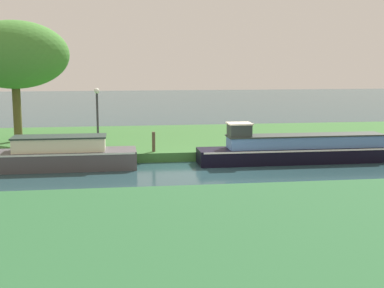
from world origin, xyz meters
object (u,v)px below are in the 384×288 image
object	(u,v)px
black_barge	(314,149)
lamp_post	(97,111)
willow_tree_left	(14,55)
mooring_post_near	(154,142)
slate_narrowboat	(57,155)

from	to	relation	value
black_barge	lamp_post	world-z (taller)	lamp_post
black_barge	lamp_post	bearing A→B (deg)	165.96
willow_tree_left	mooring_post_near	world-z (taller)	willow_tree_left
mooring_post_near	black_barge	bearing A→B (deg)	-10.34
slate_narrowboat	willow_tree_left	distance (m)	7.03
black_barge	mooring_post_near	distance (m)	7.00
slate_narrowboat	mooring_post_near	xyz separation A→B (m)	(4.00, 1.26, 0.28)
slate_narrowboat	willow_tree_left	bearing A→B (deg)	115.20
black_barge	mooring_post_near	world-z (taller)	black_barge
black_barge	slate_narrowboat	distance (m)	10.88
mooring_post_near	slate_narrowboat	bearing A→B (deg)	-162.57
willow_tree_left	mooring_post_near	xyz separation A→B (m)	(6.44, -3.94, -3.78)
black_barge	willow_tree_left	xyz separation A→B (m)	(-13.32, 5.19, 4.07)
black_barge	mooring_post_near	size ratio (longest dim) A/B	12.14
willow_tree_left	mooring_post_near	distance (m)	8.45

